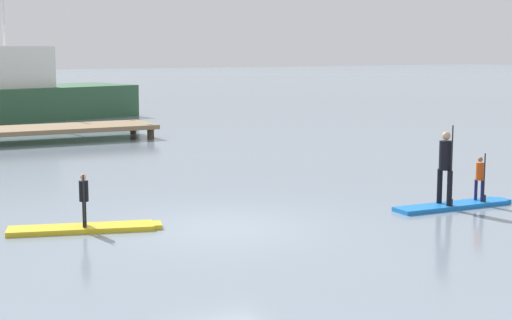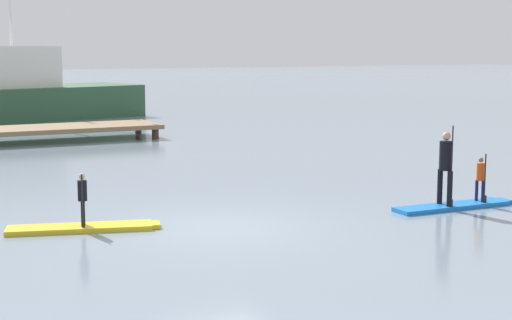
# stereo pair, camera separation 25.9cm
# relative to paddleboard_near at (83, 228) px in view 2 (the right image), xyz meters

# --- Properties ---
(ground_plane) EXTENTS (240.00, 240.00, 0.00)m
(ground_plane) POSITION_rel_paddleboard_near_xyz_m (2.59, -1.11, -0.05)
(ground_plane) COLOR gray
(paddleboard_near) EXTENTS (3.17, 1.47, 0.10)m
(paddleboard_near) POSITION_rel_paddleboard_near_xyz_m (0.00, 0.00, 0.00)
(paddleboard_near) COLOR gold
(paddleboard_near) RESTS_ON ground
(paddler_child_solo) EXTENTS (0.24, 0.38, 1.10)m
(paddler_child_solo) POSITION_rel_paddleboard_near_xyz_m (-0.00, -0.01, 0.66)
(paddler_child_solo) COLOR black
(paddler_child_solo) RESTS_ON paddleboard_near
(paddleboard_far) EXTENTS (3.17, 0.71, 0.10)m
(paddleboard_far) POSITION_rel_paddleboard_near_xyz_m (8.39, -1.74, 0.00)
(paddleboard_far) COLOR blue
(paddleboard_far) RESTS_ON ground
(paddler_adult) EXTENTS (0.31, 0.53, 1.89)m
(paddler_adult) POSITION_rel_paddleboard_near_xyz_m (8.09, -1.73, 1.04)
(paddler_adult) COLOR black
(paddler_adult) RESTS_ON paddleboard_far
(paddler_child_front) EXTENTS (0.19, 0.38, 1.17)m
(paddler_child_front) POSITION_rel_paddleboard_near_xyz_m (9.14, -1.77, 0.65)
(paddler_child_front) COLOR #19194C
(paddler_child_front) RESTS_ON paddleboard_far
(fishing_boat_white_large) EXTENTS (14.88, 8.00, 9.56)m
(fishing_boat_white_large) POSITION_rel_paddleboard_near_xyz_m (2.72, 26.09, 1.35)
(fishing_boat_white_large) COLOR #2D5638
(fishing_boat_white_large) RESTS_ON ground
(floating_dock) EXTENTS (8.50, 2.78, 0.60)m
(floating_dock) POSITION_rel_paddleboard_near_xyz_m (3.09, 16.11, 0.45)
(floating_dock) COLOR #846B4C
(floating_dock) RESTS_ON ground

